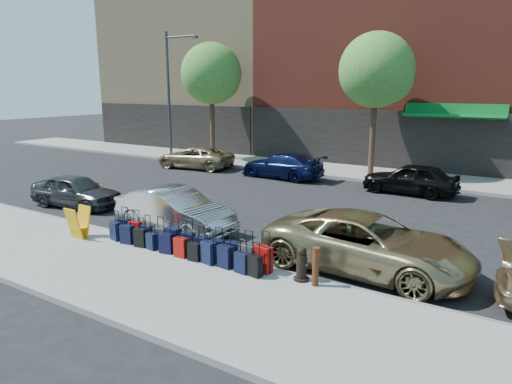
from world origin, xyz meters
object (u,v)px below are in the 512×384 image
Objects in this scene: suitcase_front_5 at (188,243)px; car_far_1 at (282,166)px; bollard at (316,266)px; display_rack at (78,223)px; car_far_2 at (410,179)px; tree_center at (379,72)px; car_near_1 at (174,210)px; car_near_2 at (368,243)px; car_near_0 at (76,191)px; fire_hydrant at (302,265)px; streetlight at (171,87)px; tree_left at (213,75)px; car_far_0 at (195,157)px.

car_far_1 reaches higher than suitcase_front_5.
bollard is 0.97× the size of display_rack.
car_far_2 reaches higher than bollard.
car_near_1 is at bearing -101.62° from tree_center.
display_rack is at bearing 109.61° from car_near_2.
car_near_0 is 0.88× the size of car_near_1.
display_rack is (-7.21, -0.77, 0.09)m from fire_hydrant.
car_near_2 is at bearing 9.62° from car_far_2.
bollard is at bearing -39.25° from streetlight.
car_near_2 is 9.65m from car_far_2.
tree_left is at bearing -100.56° from car_far_2.
bollard is at bearing -5.91° from fire_hydrant.
tree_center is 1.60× the size of car_far_1.
streetlight reaches higher than car_far_0.
display_rack is at bearing -67.71° from tree_left.
car_near_2 is (1.02, 1.76, 0.21)m from fire_hydrant.
streetlight reaches higher than car_near_0.
car_near_2 is at bearing 20.32° from suitcase_front_5.
suitcase_front_5 is at bearing 20.19° from car_far_1.
fire_hydrant is at bearing -0.89° from suitcase_front_5.
display_rack is at bearing -175.01° from bollard.
tree_center is 1.77× the size of car_far_2.
tree_center is 15.34m from fire_hydrant.
fire_hydrant is at bearing 40.15° from car_far_0.
fire_hydrant is (16.32, -13.56, -4.13)m from streetlight.
tree_center reaches higher than bollard.
car_near_0 is at bearing -65.20° from streetlight.
fire_hydrant is 7.25m from display_rack.
car_near_1 is at bearing 54.32° from display_rack.
car_far_2 is (6.96, 12.10, 0.07)m from display_rack.
display_rack is (6.16, -15.03, -4.79)m from tree_left.
bollard is 13.76m from car_far_1.
tree_center is 0.91× the size of streetlight.
car_far_0 is (-13.74, 9.70, -0.10)m from car_near_2.
streetlight is 8.31× the size of display_rack.
car_near_1 is 1.06× the size of car_far_2.
streetlight is at bearing 17.84° from car_near_0.
fire_hydrant is 0.19× the size of car_near_1.
car_near_1 is (-2.60, -12.64, -4.70)m from tree_center.
car_near_2 reaches higher than car_far_1.
car_far_1 is (-3.40, 11.56, 0.21)m from suitcase_front_5.
car_far_1 is (4.04, 9.61, 0.01)m from car_near_0.
car_near_2 is (17.34, -11.80, -3.92)m from streetlight.
car_far_0 is (-13.14, 11.57, 0.01)m from bollard.
car_far_1 is (6.47, -2.71, -4.75)m from tree_left.
bollard is 0.20× the size of car_far_0.
display_rack is (-3.71, -0.77, 0.18)m from suitcase_front_5.
car_far_2 reaches higher than car_near_0.
streetlight is 16.60m from car_near_1.
fire_hydrant is 0.44m from bollard.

